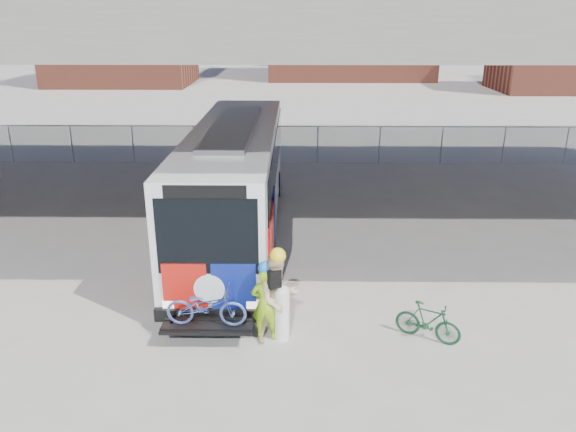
{
  "coord_description": "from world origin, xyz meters",
  "views": [
    {
      "loc": [
        -0.09,
        -14.79,
        6.89
      ],
      "look_at": [
        -0.28,
        -0.11,
        1.6
      ],
      "focal_mm": 35.0,
      "sensor_mm": 36.0,
      "label": 1
    }
  ],
  "objects_px": {
    "bollard": "(282,311)",
    "cyclist_tan": "(278,297)",
    "bus": "(235,173)",
    "cyclist_hivis": "(265,302)",
    "bike_parked": "(428,322)"
  },
  "relations": [
    {
      "from": "bike_parked",
      "to": "cyclist_hivis",
      "type": "bearing_deg",
      "value": 119.14
    },
    {
      "from": "bollard",
      "to": "cyclist_tan",
      "type": "distance_m",
      "value": 0.35
    },
    {
      "from": "bollard",
      "to": "cyclist_hivis",
      "type": "bearing_deg",
      "value": -180.0
    },
    {
      "from": "cyclist_tan",
      "to": "bike_parked",
      "type": "relative_size",
      "value": 1.48
    },
    {
      "from": "cyclist_tan",
      "to": "bollard",
      "type": "bearing_deg",
      "value": -27.77
    },
    {
      "from": "bollard",
      "to": "cyclist_tan",
      "type": "height_order",
      "value": "cyclist_tan"
    },
    {
      "from": "bus",
      "to": "cyclist_hivis",
      "type": "distance_m",
      "value": 6.56
    },
    {
      "from": "bollard",
      "to": "cyclist_hivis",
      "type": "relative_size",
      "value": 0.7
    },
    {
      "from": "bus",
      "to": "bollard",
      "type": "distance_m",
      "value": 6.68
    },
    {
      "from": "cyclist_tan",
      "to": "bike_parked",
      "type": "distance_m",
      "value": 3.39
    },
    {
      "from": "cyclist_hivis",
      "to": "bike_parked",
      "type": "distance_m",
      "value": 3.65
    },
    {
      "from": "bus",
      "to": "bike_parked",
      "type": "relative_size",
      "value": 8.67
    },
    {
      "from": "bus",
      "to": "cyclist_tan",
      "type": "height_order",
      "value": "bus"
    },
    {
      "from": "cyclist_hivis",
      "to": "bike_parked",
      "type": "xyz_separation_m",
      "value": [
        3.62,
        0.0,
        -0.46
      ]
    },
    {
      "from": "bollard",
      "to": "cyclist_hivis",
      "type": "xyz_separation_m",
      "value": [
        -0.36,
        -0.0,
        0.21
      ]
    }
  ]
}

